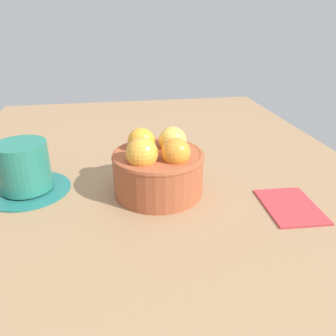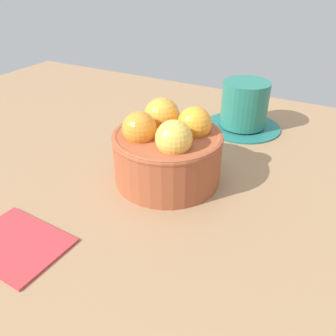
{
  "view_description": "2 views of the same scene",
  "coord_description": "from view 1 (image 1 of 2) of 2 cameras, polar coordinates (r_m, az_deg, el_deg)",
  "views": [
    {
      "loc": [
        48.93,
        -6.59,
        27.63
      ],
      "look_at": [
        1.99,
        1.29,
        5.23
      ],
      "focal_mm": 35.71,
      "sensor_mm": 36.0,
      "label": 1
    },
    {
      "loc": [
        -19.29,
        35.75,
        26.74
      ],
      "look_at": [
        -1.71,
        3.03,
        3.85
      ],
      "focal_mm": 36.36,
      "sensor_mm": 36.0,
      "label": 2
    }
  ],
  "objects": [
    {
      "name": "folded_napkin",
      "position": [
        0.56,
        20.17,
        -6.02
      ],
      "size": [
        11.33,
        8.52,
        0.6
      ],
      "primitive_type": "cube",
      "rotation": [
        0.0,
        0.0,
        -0.05
      ],
      "color": "#B23338",
      "rests_on": "ground_plane"
    },
    {
      "name": "terracotta_bowl",
      "position": [
        0.54,
        -1.72,
        0.27
      ],
      "size": [
        14.91,
        14.91,
        10.61
      ],
      "color": "#9E4C2D",
      "rests_on": "ground_plane"
    },
    {
      "name": "ground_plane",
      "position": [
        0.58,
        -1.6,
        -6.11
      ],
      "size": [
        127.35,
        81.09,
        4.76
      ],
      "primitive_type": "cube",
      "color": "#997551"
    },
    {
      "name": "coffee_cup",
      "position": [
        0.6,
        -23.29,
        -0.34
      ],
      "size": [
        13.93,
        13.93,
        8.6
      ],
      "color": "#206B64",
      "rests_on": "ground_plane"
    }
  ]
}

